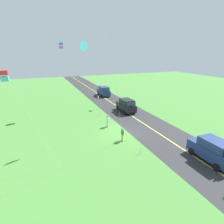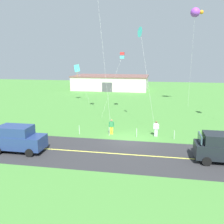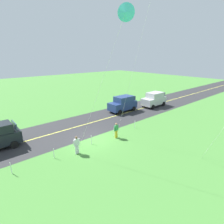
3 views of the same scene
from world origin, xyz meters
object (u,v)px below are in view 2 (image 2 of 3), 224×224
at_px(car_parked_west_near, 18,138).
at_px(kite_pink_drift, 196,12).
at_px(car_suv_foreground, 224,148).
at_px(warehouse_distant, 111,82).
at_px(kite_yellow_high, 77,69).
at_px(person_adult_near, 112,126).
at_px(kite_orange_near, 122,56).
at_px(person_adult_companion, 156,128).
at_px(kite_blue_mid, 141,32).

height_order(car_parked_west_near, kite_pink_drift, kite_pink_drift).
relative_size(car_suv_foreground, car_parked_west_near, 1.00).
height_order(car_parked_west_near, warehouse_distant, warehouse_distant).
distance_m(car_suv_foreground, kite_yellow_high, 30.61).
relative_size(person_adult_near, kite_orange_near, 0.19).
distance_m(person_adult_near, person_adult_companion, 4.58).
bearing_deg(person_adult_near, kite_blue_mid, -118.20).
xyz_separation_m(car_suv_foreground, kite_blue_mid, (-7.16, 8.89, 9.33)).
bearing_deg(kite_blue_mid, kite_orange_near, 112.42).
height_order(person_adult_companion, kite_blue_mid, kite_blue_mid).
height_order(person_adult_near, kite_blue_mid, kite_blue_mid).
xyz_separation_m(car_parked_west_near, kite_pink_drift, (16.70, 22.56, 13.28)).
relative_size(car_parked_west_near, person_adult_near, 2.75).
distance_m(car_suv_foreground, warehouse_distant, 45.20).
xyz_separation_m(person_adult_companion, kite_blue_mid, (-2.04, 3.43, 9.62)).
bearing_deg(kite_orange_near, person_adult_companion, -64.75).
xyz_separation_m(car_parked_west_near, kite_orange_near, (6.47, 16.96, 6.97)).
relative_size(kite_blue_mid, kite_orange_near, 1.29).
bearing_deg(warehouse_distant, person_adult_companion, -72.57).
relative_size(car_suv_foreground, person_adult_near, 2.75).
bearing_deg(person_adult_near, warehouse_distant, -71.89).
distance_m(car_suv_foreground, kite_blue_mid, 14.75).
bearing_deg(person_adult_companion, warehouse_distant, -25.54).
bearing_deg(car_suv_foreground, kite_pink_drift, 89.82).
height_order(car_suv_foreground, kite_orange_near, kite_orange_near).
xyz_separation_m(car_parked_west_near, kite_blue_mid, (9.47, 9.69, 9.33)).
bearing_deg(kite_orange_near, car_parked_west_near, -110.87).
height_order(car_suv_foreground, person_adult_near, car_suv_foreground).
distance_m(person_adult_near, kite_pink_drift, 23.42).
height_order(car_parked_west_near, kite_blue_mid, kite_blue_mid).
bearing_deg(car_parked_west_near, person_adult_near, 41.63).
bearing_deg(kite_blue_mid, warehouse_distant, 105.90).
distance_m(person_adult_near, warehouse_distant, 37.33).
bearing_deg(kite_pink_drift, car_suv_foreground, -90.18).
bearing_deg(kite_pink_drift, kite_orange_near, -151.29).
xyz_separation_m(kite_blue_mid, kite_pink_drift, (7.23, 12.87, 3.95)).
distance_m(car_parked_west_near, person_adult_companion, 13.11).
bearing_deg(kite_blue_mid, kite_pink_drift, 60.67).
height_order(car_parked_west_near, person_adult_near, car_parked_west_near).
distance_m(kite_yellow_high, kite_orange_near, 11.78).
bearing_deg(warehouse_distant, car_suv_foreground, -68.45).
bearing_deg(car_suv_foreground, kite_yellow_high, 129.45).
relative_size(kite_orange_near, warehouse_distant, 0.47).
relative_size(person_adult_companion, kite_orange_near, 0.19).
xyz_separation_m(kite_blue_mid, kite_yellow_high, (-12.05, 14.46, -4.58)).
bearing_deg(car_suv_foreground, person_adult_near, 151.05).
height_order(kite_yellow_high, kite_pink_drift, kite_pink_drift).
relative_size(person_adult_companion, kite_blue_mid, 0.14).
bearing_deg(car_parked_west_near, kite_blue_mid, 45.68).
xyz_separation_m(kite_pink_drift, warehouse_distant, (-16.67, 20.28, -12.68)).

